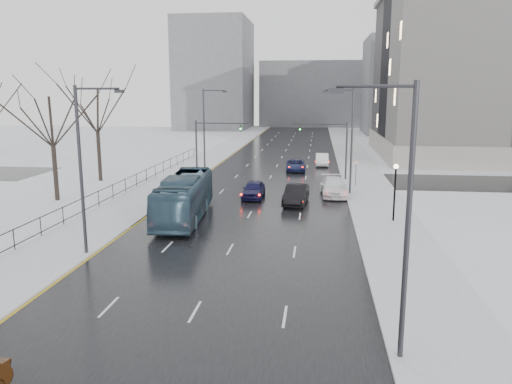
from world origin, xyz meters
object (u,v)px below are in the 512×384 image
at_px(sedan_center_near, 254,189).
at_px(sedan_right_cross, 296,165).
at_px(sedan_right_far, 334,187).
at_px(sedan_right_distant, 322,160).
at_px(streetlight_r_mid, 349,136).
at_px(mast_signal_left, 206,142).
at_px(streetlight_l_near, 84,162).
at_px(streetlight_l_far, 206,126).
at_px(mast_signal_right, 337,143).
at_px(bus, 184,197).
at_px(no_uturn_sign, 356,165).
at_px(lamppost_r_mid, 395,184).
at_px(streetlight_r_near, 402,210).
at_px(tree_park_e, 101,182).
at_px(sedan_right_near, 296,195).
at_px(tree_park_d, 58,201).

height_order(sedan_center_near, sedan_right_cross, sedan_center_near).
xyz_separation_m(sedan_right_far, sedan_right_distant, (-0.96, 19.70, -0.06)).
height_order(streetlight_r_mid, mast_signal_left, streetlight_r_mid).
xyz_separation_m(streetlight_l_near, sedan_right_cross, (10.78, 34.03, -4.88)).
height_order(streetlight_l_far, sedan_right_cross, streetlight_l_far).
relative_size(mast_signal_right, bus, 0.54).
distance_m(streetlight_l_far, mast_signal_right, 16.07).
bearing_deg(no_uturn_sign, sedan_center_near, -145.71).
distance_m(lamppost_r_mid, mast_signal_right, 18.41).
distance_m(streetlight_l_near, mast_signal_right, 32.03).
relative_size(streetlight_r_near, sedan_right_far, 1.72).
distance_m(bus, sedan_right_far, 15.49).
xyz_separation_m(lamppost_r_mid, mast_signal_left, (-18.33, 18.00, 1.16)).
relative_size(streetlight_l_far, no_uturn_sign, 3.70).
height_order(streetlight_r_near, streetlight_l_near, same).
distance_m(streetlight_r_mid, no_uturn_sign, 5.30).
bearing_deg(mast_signal_left, sedan_right_distant, 40.08).
bearing_deg(sedan_right_far, tree_park_e, 166.09).
relative_size(streetlight_l_near, sedan_right_cross, 1.99).
height_order(streetlight_l_far, sedan_right_far, streetlight_l_far).
xyz_separation_m(streetlight_l_far, sedan_right_distant, (14.06, 7.12, -4.79)).
height_order(streetlight_l_near, lamppost_r_mid, streetlight_l_near).
relative_size(mast_signal_right, no_uturn_sign, 2.41).
height_order(streetlight_l_far, sedan_center_near, streetlight_l_far).
bearing_deg(streetlight_r_near, streetlight_l_near, 148.52).
bearing_deg(sedan_right_near, sedan_center_near, 157.20).
xyz_separation_m(lamppost_r_mid, bus, (-15.80, -0.75, -1.23)).
distance_m(tree_park_d, sedan_right_distant, 34.54).
distance_m(streetlight_l_near, sedan_right_distant, 41.84).
xyz_separation_m(streetlight_l_far, sedan_right_far, (15.02, -12.58, -4.74)).
height_order(lamppost_r_mid, sedan_right_cross, lamppost_r_mid).
distance_m(tree_park_d, tree_park_e, 10.01).
bearing_deg(sedan_right_cross, streetlight_l_far, -172.47).
bearing_deg(tree_park_e, sedan_right_near, -21.90).
distance_m(tree_park_d, mast_signal_left, 17.96).
relative_size(sedan_right_near, sedan_right_distant, 1.08).
bearing_deg(sedan_right_near, streetlight_r_near, -74.53).
relative_size(tree_park_e, mast_signal_left, 2.08).
xyz_separation_m(tree_park_e, sedan_right_distant, (24.09, 15.12, 0.82)).
bearing_deg(no_uturn_sign, sedan_right_far, -117.10).
distance_m(tree_park_d, streetlight_r_near, 35.80).
xyz_separation_m(streetlight_r_mid, mast_signal_left, (-15.49, 8.00, -1.51)).
relative_size(sedan_center_near, sedan_right_near, 0.91).
xyz_separation_m(streetlight_l_near, lamppost_r_mid, (19.17, 10.00, -2.67)).
height_order(mast_signal_left, no_uturn_sign, mast_signal_left).
bearing_deg(tree_park_e, lamppost_r_mid, -25.62).
relative_size(mast_signal_right, sedan_right_cross, 1.29).
relative_size(tree_park_d, bus, 1.04).
xyz_separation_m(tree_park_d, streetlight_l_near, (9.63, -14.00, 5.62)).
height_order(tree_park_e, sedan_right_cross, tree_park_e).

